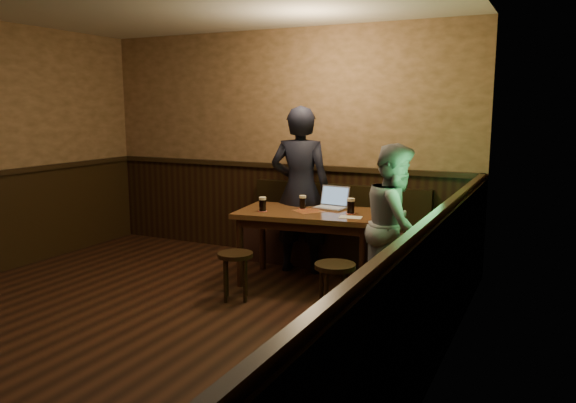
# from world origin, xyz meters

# --- Properties ---
(room) EXTENTS (5.04, 6.04, 2.84)m
(room) POSITION_xyz_m (0.00, 0.22, 1.20)
(room) COLOR black
(room) RESTS_ON ground
(bench) EXTENTS (2.20, 0.50, 0.95)m
(bench) POSITION_xyz_m (0.84, 2.75, 0.31)
(bench) COLOR black
(bench) RESTS_ON ground
(pub_table) EXTENTS (1.56, 1.02, 0.78)m
(pub_table) POSITION_xyz_m (0.84, 2.00, 0.68)
(pub_table) COLOR #553418
(pub_table) RESTS_ON ground
(stool_left) EXTENTS (0.43, 0.43, 0.47)m
(stool_left) POSITION_xyz_m (0.42, 1.21, 0.37)
(stool_left) COLOR black
(stool_left) RESTS_ON ground
(stool_right) EXTENTS (0.42, 0.42, 0.49)m
(stool_right) POSITION_xyz_m (1.46, 1.18, 0.39)
(stool_right) COLOR black
(stool_right) RESTS_ON ground
(pint_left) EXTENTS (0.10, 0.10, 0.15)m
(pint_left) POSITION_xyz_m (0.41, 1.78, 0.86)
(pint_left) COLOR #B21715
(pint_left) RESTS_ON pub_table
(pint_mid) EXTENTS (0.09, 0.09, 0.15)m
(pint_mid) POSITION_xyz_m (0.73, 2.09, 0.85)
(pint_mid) COLOR #B21715
(pint_mid) RESTS_ON pub_table
(pint_right) EXTENTS (0.10, 0.10, 0.16)m
(pint_right) POSITION_xyz_m (1.29, 2.06, 0.86)
(pint_right) COLOR #B21715
(pint_right) RESTS_ON pub_table
(laptop) EXTENTS (0.36, 0.30, 0.23)m
(laptop) POSITION_xyz_m (1.00, 2.27, 0.84)
(laptop) COLOR silver
(laptop) RESTS_ON pub_table
(menu) EXTENTS (0.24, 0.19, 0.00)m
(menu) POSITION_xyz_m (1.35, 1.87, 0.78)
(menu) COLOR silver
(menu) RESTS_ON pub_table
(person_suit) EXTENTS (0.75, 0.56, 1.88)m
(person_suit) POSITION_xyz_m (0.58, 2.36, 0.94)
(person_suit) COLOR black
(person_suit) RESTS_ON ground
(person_grey) EXTENTS (0.67, 0.81, 1.53)m
(person_grey) POSITION_xyz_m (1.84, 1.75, 0.77)
(person_grey) COLOR gray
(person_grey) RESTS_ON ground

